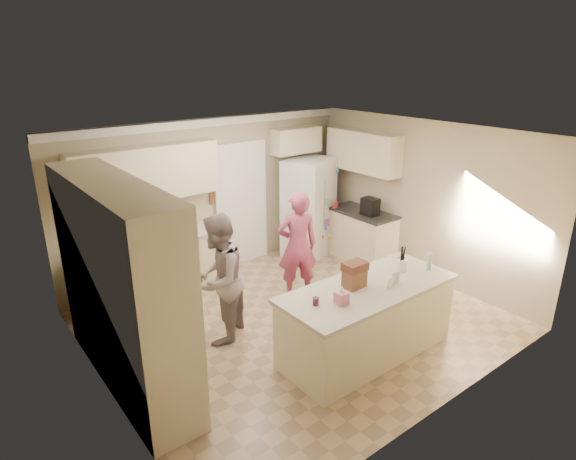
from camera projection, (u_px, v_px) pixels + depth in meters
floor at (298, 322)px, 6.78m from camera, size 5.20×4.60×0.02m
ceiling at (299, 135)px, 5.88m from camera, size 5.20×4.60×0.02m
wall_back at (211, 197)px, 8.04m from camera, size 5.20×0.02×2.60m
wall_front at (450, 302)px, 4.62m from camera, size 5.20×0.02×2.60m
wall_left at (97, 292)px, 4.83m from camera, size 0.02×4.60×2.60m
wall_right at (422, 201)px, 7.84m from camera, size 0.02×4.60×2.60m
crown_back at (209, 123)px, 7.59m from camera, size 5.20×0.08×0.12m
pantry_bank at (122, 287)px, 5.20m from camera, size 0.60×2.60×2.35m
back_base_cab at (159, 267)px, 7.45m from camera, size 2.20×0.60×0.88m
back_countertop at (157, 240)px, 7.28m from camera, size 2.24×0.63×0.04m
back_upper_cab at (146, 174)px, 7.04m from camera, size 2.20×0.35×0.80m
doorway_opening at (241, 206)px, 8.43m from camera, size 0.90×0.06×2.10m
doorway_casing at (242, 206)px, 8.40m from camera, size 1.02×0.03×2.22m
wall_frame_upper at (213, 183)px, 7.94m from camera, size 0.15×0.02×0.20m
wall_frame_lower at (214, 198)px, 8.03m from camera, size 0.15×0.02×0.20m
refrigerator at (309, 208)px, 8.82m from camera, size 1.09×0.98×1.80m
fridge_seam at (322, 212)px, 8.55m from camera, size 0.02×0.02×1.78m
fridge_dispenser at (313, 201)px, 8.33m from camera, size 0.22×0.03×0.35m
fridge_handle_l at (320, 205)px, 8.46m from camera, size 0.02×0.02×0.85m
fridge_handle_r at (324, 204)px, 8.52m from camera, size 0.02×0.02×0.85m
over_fridge_cab at (295, 140)px, 8.58m from camera, size 0.95×0.35×0.45m
right_base_cab at (362, 237)px, 8.70m from camera, size 0.60×1.20×0.88m
right_countertop at (363, 213)px, 8.53m from camera, size 0.63×1.24×0.04m
right_upper_cab at (363, 151)px, 8.40m from camera, size 0.35×1.50×0.70m
coffee_maker at (370, 207)px, 8.30m from camera, size 0.22×0.28×0.30m
island_base at (366, 322)px, 5.93m from camera, size 2.20×0.90×0.88m
island_top at (369, 288)px, 5.77m from camera, size 2.28×0.96×0.05m
utensil_crock at (401, 266)px, 6.15m from camera, size 0.13×0.13×0.15m
tissue_box at (342, 298)px, 5.35m from camera, size 0.13×0.13×0.14m
tissue_plume at (342, 289)px, 5.31m from camera, size 0.08×0.08×0.08m
dollhouse_body at (354, 279)px, 5.71m from camera, size 0.26×0.18×0.22m
dollhouse_roof at (355, 266)px, 5.66m from camera, size 0.28×0.20×0.10m
jam_jar at (316, 301)px, 5.32m from camera, size 0.07×0.07×0.09m
greeting_card_a at (390, 283)px, 5.67m from camera, size 0.12×0.06×0.16m
greeting_card_b at (396, 278)px, 5.80m from camera, size 0.12×0.05×0.16m
water_bottle at (429, 262)px, 6.16m from camera, size 0.07×0.07×0.24m
shaker_salt at (399, 260)px, 6.38m from camera, size 0.05×0.05×0.09m
shaker_pepper at (403, 259)px, 6.42m from camera, size 0.05×0.05×0.09m
teen_boy at (219, 279)px, 6.10m from camera, size 1.06×1.03×1.72m
teen_girl at (297, 246)px, 7.21m from camera, size 0.72×0.62×1.68m
fridge_magnets at (322, 212)px, 8.55m from camera, size 0.76×0.02×1.44m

